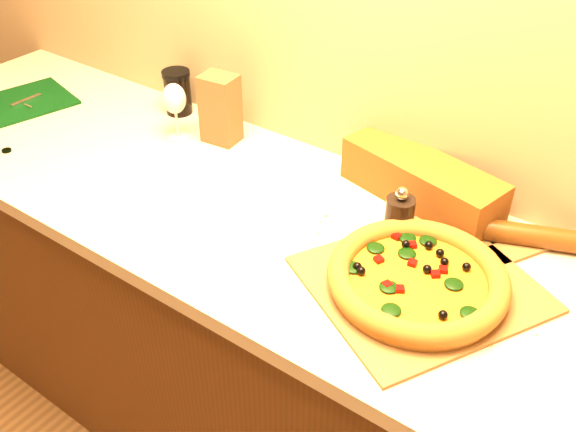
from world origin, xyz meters
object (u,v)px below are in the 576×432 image
Objects in this scene: pizza at (417,279)px; pepper_grinder at (399,215)px; cutting_board at (14,104)px; pizza_peel at (427,281)px; rolling_pin at (543,237)px; dark_jar at (178,92)px; wine_glass at (174,100)px.

pepper_grinder reaches higher than pizza.
cutting_board is 3.03× the size of pepper_grinder.
pizza_peel is 0.18m from pepper_grinder.
pizza is at bearing 13.38° from cutting_board.
pizza_peel is 0.05m from pizza.
pizza is 0.33m from rolling_pin.
cutting_board is 1.06× the size of rolling_pin.
rolling_pin reaches higher than cutting_board.
dark_jar is (-0.82, 0.15, 0.02)m from pepper_grinder.
rolling_pin is 2.67× the size of dark_jar.
cutting_board is 2.31× the size of wine_glass.
pizza is at bearing -50.91° from pepper_grinder.
pizza_peel is at bearing -15.43° from dark_jar.
cutting_board is at bearing -170.31° from rolling_pin.
wine_glass is (-0.84, 0.15, 0.11)m from pizza_peel.
wine_glass reaches higher than rolling_pin.
dark_jar is at bearing 132.29° from wine_glass.
pepper_grinder is 0.76× the size of wine_glass.
wine_glass is at bearing -47.71° from dark_jar.
rolling_pin is 1.10m from dark_jar.
pizza is 2.24× the size of wine_glass.
pepper_grinder is at bearing 129.09° from pizza.
rolling_pin is (0.28, 0.14, -0.03)m from pepper_grinder.
dark_jar is (-1.10, 0.01, 0.04)m from rolling_pin.
pepper_grinder is 0.83m from dark_jar.
wine_glass is at bearing 30.21° from cutting_board.
wine_glass is at bearing -161.61° from pizza_peel.
dark_jar is (-0.10, 0.12, -0.05)m from wine_glass.
dark_jar is (-0.95, 0.26, 0.06)m from pizza_peel.
pizza is 2.75× the size of dark_jar.
pepper_grinder is (-0.12, 0.15, 0.02)m from pizza.
pepper_grinder is (1.26, 0.12, 0.05)m from cutting_board.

